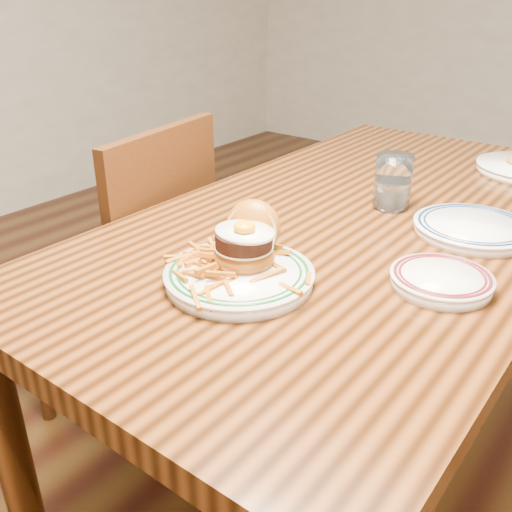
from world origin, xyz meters
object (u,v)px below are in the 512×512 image
Objects in this scene: main_plate at (242,262)px; side_plate at (441,279)px; chair_left at (136,274)px; table at (363,249)px.

side_plate is at bearing 9.73° from main_plate.
side_plate is (0.86, -0.03, 0.28)m from chair_left.
table is 0.37m from side_plate.
chair_left is 3.23× the size of main_plate.
table is 1.76× the size of chair_left.
table is 0.44m from main_plate.
chair_left is at bearing 135.24° from main_plate.
main_plate is (0.57, -0.22, 0.30)m from chair_left.
chair_left reaches higher than side_plate.
main_plate is 1.60× the size of side_plate.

